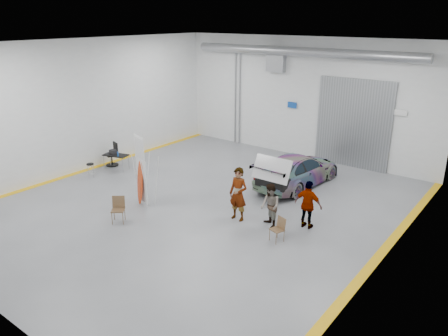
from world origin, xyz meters
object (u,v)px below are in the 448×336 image
Objects in this scene: folding_chair_near at (119,215)px; office_chair at (113,156)px; work_table at (115,154)px; person_a at (238,194)px; sedan_car at (297,170)px; person_c at (308,205)px; person_b at (270,206)px; surfboard_display at (142,176)px; shop_stool at (91,171)px; folding_chair_far at (277,234)px.

folding_chair_near is 0.82× the size of office_chair.
person_a is at bearing -6.37° from work_table.
sedan_car is 8.53m from work_table.
person_c is 6.61m from folding_chair_near.
sedan_car is 3.01× the size of person_b.
folding_chair_near is (0.48, -1.59, -0.88)m from surfboard_display.
office_chair is at bearing 171.48° from person_a.
person_c is at bearing 37.00° from surfboard_display.
folding_chair_near is 1.41× the size of shop_stool.
surfboard_display is at bearing -8.48° from shop_stool.
person_c reaches higher than work_table.
surfboard_display is at bearing -129.18° from person_b.
person_c reaches higher than person_b.
work_table is at bearing 172.96° from person_a.
person_a is at bearing 10.19° from office_chair.
office_chair is (-10.27, 1.69, 0.24)m from folding_chair_far.
folding_chair_near is at bearing 69.09° from sedan_car.
shop_stool is (-4.09, 0.61, -0.84)m from surfboard_display.
surfboard_display reaches higher than folding_chair_near.
folding_chair_near reaches higher than folding_chair_far.
folding_chair_near is at bearing 33.16° from person_c.
surfboard_display reaches higher than person_b.
office_chair is (-0.55, 0.28, -0.24)m from work_table.
person_c is 1.85× the size of folding_chair_near.
shop_stool is (-7.80, -4.86, -0.35)m from sedan_car.
surfboard_display is at bearing -154.46° from folding_chair_far.
person_a is 4.28m from folding_chair_near.
person_a is at bearing 93.29° from sedan_car.
folding_chair_far is 9.71m from shop_stool.
surfboard_display reaches higher than office_chair.
person_b reaches higher than work_table.
person_a is 3.87m from surfboard_display.
folding_chair_far is (1.91, -4.84, -0.43)m from sedan_car.
folding_chair_far is (0.74, -0.74, -0.53)m from person_b.
person_a is 1.25× the size of person_b.
work_table is at bearing 27.39° from sedan_car.
office_chair is at bearing -170.19° from folding_chair_far.
person_a is 1.53× the size of work_table.
sedan_car is 4.26m from person_b.
folding_chair_far is (-0.32, -1.46, -0.60)m from person_c.
office_chair is (-5.13, 3.91, 0.21)m from folding_chair_near.
surfboard_display is (-4.88, -1.37, 0.39)m from person_b.
work_table is 0.66m from office_chair.
folding_chair_far reaches higher than shop_stool.
shop_stool is at bearing -89.43° from work_table.
surfboard_display reaches higher than work_table.
office_chair is at bearing 24.33° from sedan_car.
person_a is at bearing -135.55° from person_b.
sedan_car is 4.31m from person_a.
person_c is 10.05m from work_table.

